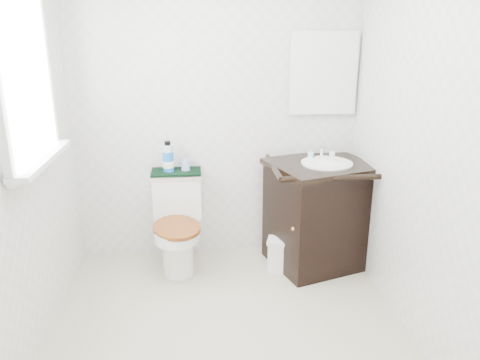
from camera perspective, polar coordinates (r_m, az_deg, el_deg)
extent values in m
plane|color=beige|center=(2.97, -1.27, -18.73)|extent=(2.40, 2.40, 0.00)
plane|color=silver|center=(3.62, -2.87, 8.84)|extent=(2.40, 0.00, 2.40)
plane|color=silver|center=(1.32, 2.41, -7.91)|extent=(2.40, 0.00, 2.40)
plane|color=silver|center=(2.61, -26.33, 3.39)|extent=(0.00, 2.40, 2.40)
plane|color=silver|center=(2.75, 22.10, 4.60)|extent=(0.00, 2.40, 2.40)
cube|color=white|center=(2.78, -25.00, 11.72)|extent=(0.02, 0.70, 0.90)
cube|color=silver|center=(3.70, 10.13, 12.68)|extent=(0.50, 0.02, 0.60)
cylinder|color=white|center=(3.57, -7.55, -8.74)|extent=(0.23, 0.23, 0.35)
cube|color=white|center=(3.80, -7.45, -7.05)|extent=(0.23, 0.28, 0.35)
cube|color=white|center=(3.69, -7.65, -2.08)|extent=(0.37, 0.18, 0.33)
cube|color=white|center=(3.63, -7.77, 0.63)|extent=(0.39, 0.20, 0.03)
cylinder|color=white|center=(3.46, -7.69, -6.44)|extent=(0.33, 0.33, 0.08)
cylinder|color=maroon|center=(3.45, -7.72, -5.77)|extent=(0.41, 0.41, 0.03)
cube|color=black|center=(3.68, 9.58, -4.38)|extent=(0.83, 0.77, 0.78)
cube|color=black|center=(3.55, 9.92, 1.76)|extent=(0.88, 0.82, 0.04)
cylinder|color=white|center=(3.52, 10.54, 2.02)|extent=(0.38, 0.38, 0.01)
ellipsoid|color=white|center=(3.53, 10.49, 1.16)|extent=(0.33, 0.33, 0.16)
cylinder|color=silver|center=(3.65, 9.92, 3.38)|extent=(0.02, 0.02, 0.10)
cube|color=white|center=(3.63, 4.77, -9.26)|extent=(0.19, 0.16, 0.23)
cube|color=white|center=(3.58, 4.82, -7.42)|extent=(0.21, 0.19, 0.03)
cube|color=black|center=(3.62, -7.79, 0.99)|extent=(0.38, 0.22, 0.02)
cylinder|color=blue|center=(3.60, -8.73, 2.25)|extent=(0.08, 0.08, 0.15)
cylinder|color=silver|center=(3.57, -8.81, 3.83)|extent=(0.08, 0.08, 0.05)
cylinder|color=black|center=(3.56, -8.84, 4.47)|extent=(0.05, 0.05, 0.03)
cone|color=#85A5DA|center=(3.62, -6.66, 1.86)|extent=(0.07, 0.07, 0.08)
ellipsoid|color=teal|center=(3.64, 8.79, 2.76)|extent=(0.07, 0.05, 0.02)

